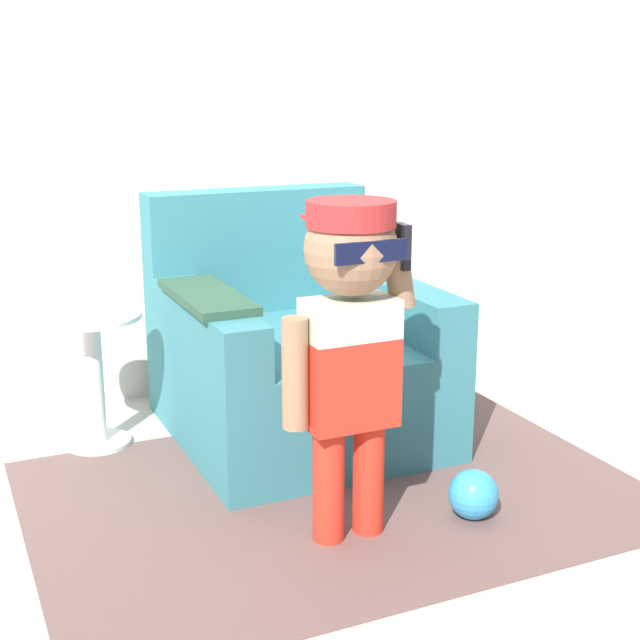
{
  "coord_description": "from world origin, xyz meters",
  "views": [
    {
      "loc": [
        -1.2,
        -2.98,
        1.33
      ],
      "look_at": [
        -0.03,
        -0.39,
        0.57
      ],
      "focal_mm": 50.0,
      "sensor_mm": 36.0,
      "label": 1
    }
  ],
  "objects_px": {
    "person_child": "(349,320)",
    "toy_ball": "(473,494)",
    "side_table": "(94,367)",
    "armchair": "(291,355)"
  },
  "relations": [
    {
      "from": "toy_ball",
      "to": "side_table",
      "type": "bearing_deg",
      "value": 131.88
    },
    {
      "from": "person_child",
      "to": "toy_ball",
      "type": "bearing_deg",
      "value": -8.19
    },
    {
      "from": "side_table",
      "to": "toy_ball",
      "type": "distance_m",
      "value": 1.46
    },
    {
      "from": "person_child",
      "to": "armchair",
      "type": "bearing_deg",
      "value": 78.4
    },
    {
      "from": "person_child",
      "to": "toy_ball",
      "type": "distance_m",
      "value": 0.73
    },
    {
      "from": "armchair",
      "to": "toy_ball",
      "type": "distance_m",
      "value": 0.98
    },
    {
      "from": "armchair",
      "to": "side_table",
      "type": "height_order",
      "value": "armchair"
    },
    {
      "from": "person_child",
      "to": "side_table",
      "type": "xyz_separation_m",
      "value": [
        -0.55,
        1.02,
        -0.37
      ]
    },
    {
      "from": "side_table",
      "to": "toy_ball",
      "type": "height_order",
      "value": "side_table"
    },
    {
      "from": "person_child",
      "to": "side_table",
      "type": "bearing_deg",
      "value": 118.59
    }
  ]
}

